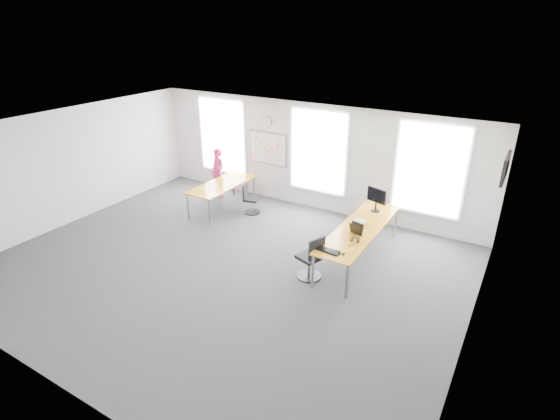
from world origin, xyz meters
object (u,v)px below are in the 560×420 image
Objects in this scene: desk_right at (360,230)px; person at (218,173)px; headphones at (355,240)px; desk_left at (222,186)px; keyboard at (328,251)px; chair_right at (311,260)px; chair_left at (250,200)px; monitor at (376,198)px.

person is (-5.08, 1.38, 0.02)m from desk_right.
desk_right is 0.72m from headphones.
keyboard is (4.19, -1.96, 0.07)m from desk_left.
chair_right is at bearing -13.23° from person.
desk_left reaches higher than desk_right.
desk_left is 2.56× the size of chair_left.
chair_right reaches higher than desk_right.
monitor is at bearing -101.79° from chair_left.
desk_left is 4.38× the size of keyboard.
chair_right is 5.69× the size of headphones.
keyboard is (0.40, -0.07, 0.37)m from chair_right.
keyboard is 0.85× the size of monitor.
person reaches higher than chair_right.
person is at bearing 164.81° from desk_right.
monitor is (-0.01, 1.03, 0.41)m from desk_right.
desk_left is (-4.35, 0.63, -0.01)m from desk_right.
chair_right is at bearing -85.25° from monitor.
monitor is at bearing 5.30° from desk_left.
desk_left is 2.20× the size of chair_right.
person is (-0.74, 0.75, 0.03)m from desk_left.
monitor is at bearing 13.18° from person.
chair_left is 3.65m from monitor.
person is 5.64m from headphones.
desk_right is at bearing 1.92° from person.
person is at bearing 161.35° from headphones.
monitor reaches higher than chair_right.
person reaches higher than desk_right.
chair_right is 1.99× the size of keyboard.
chair_left is at bearing -1.45° from person.
desk_left is at bearing 171.78° from desk_right.
keyboard is 2.40m from monitor.
desk_right is 6.49× the size of keyboard.
headphones reaches higher than chair_left.
desk_left is 12.53× the size of headphones.
headphones reaches higher than keyboard.
person is 3.03× the size of keyboard.
desk_right is at bearing 89.81° from keyboard.
desk_right is 5.27m from person.
monitor reaches higher than keyboard.
person is at bearing 57.14° from chair_left.
keyboard is 2.86× the size of headphones.
desk_right is 5.49× the size of monitor.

